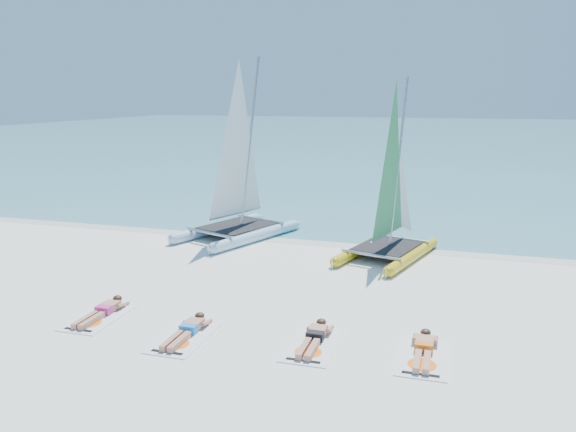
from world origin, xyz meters
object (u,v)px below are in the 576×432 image
(catamaran_yellow, at_px, (394,199))
(towel_d, at_px, (423,357))
(catamaran_blue, at_px, (238,183))
(sunbather_d, at_px, (424,348))
(towel_c, at_px, (312,345))
(towel_a, at_px, (98,318))
(sunbather_a, at_px, (103,310))
(sunbather_c, at_px, (315,337))
(sunbather_b, at_px, (188,330))
(towel_b, at_px, (184,338))

(catamaran_yellow, distance_m, towel_d, 7.79)
(catamaran_blue, xyz_separation_m, sunbather_d, (7.18, -8.00, -1.90))
(catamaran_yellow, bearing_deg, towel_c, -80.10)
(catamaran_yellow, xyz_separation_m, towel_a, (-6.03, -7.52, -1.86))
(sunbather_a, relative_size, sunbather_d, 1.00)
(catamaran_blue, distance_m, sunbather_a, 8.32)
(towel_c, xyz_separation_m, sunbather_c, (-0.00, 0.19, 0.11))
(catamaran_yellow, relative_size, sunbather_c, 3.43)
(sunbather_b, height_order, towel_c, sunbather_b)
(sunbather_a, bearing_deg, catamaran_yellow, 50.53)
(sunbather_a, bearing_deg, towel_a, -90.00)
(towel_a, distance_m, towel_c, 5.21)
(catamaran_blue, distance_m, sunbather_b, 9.00)
(sunbather_a, xyz_separation_m, towel_c, (5.21, -0.19, -0.11))
(towel_a, relative_size, sunbather_a, 1.07)
(towel_a, distance_m, sunbather_b, 2.46)
(sunbather_d, bearing_deg, sunbather_c, -177.61)
(sunbather_a, height_order, towel_b, sunbather_a)
(towel_b, xyz_separation_m, sunbather_d, (5.03, 0.72, 0.11))
(sunbather_a, bearing_deg, sunbather_c, -0.02)
(towel_c, bearing_deg, catamaran_blue, 120.68)
(towel_b, distance_m, towel_d, 5.05)
(catamaran_blue, relative_size, towel_b, 3.66)
(catamaran_blue, xyz_separation_m, sunbather_b, (2.15, -8.53, -1.90))
(sunbather_b, bearing_deg, towel_c, 5.04)
(towel_b, bearing_deg, sunbather_a, 165.59)
(catamaran_yellow, relative_size, sunbather_a, 3.43)
(towel_a, distance_m, towel_b, 2.49)
(sunbather_d, bearing_deg, sunbather_b, -173.98)
(catamaran_yellow, height_order, sunbather_a, catamaran_yellow)
(towel_a, xyz_separation_m, sunbather_c, (5.21, 0.19, 0.11))
(sunbather_b, xyz_separation_m, towel_d, (5.03, 0.34, -0.11))
(catamaran_blue, relative_size, catamaran_yellow, 1.14)
(catamaran_blue, relative_size, sunbather_d, 3.92)
(sunbather_a, distance_m, towel_c, 5.22)
(towel_b, distance_m, sunbather_d, 5.08)
(towel_b, xyz_separation_m, sunbather_c, (2.76, 0.63, 0.11))
(towel_b, relative_size, towel_c, 1.00)
(sunbather_a, distance_m, towel_d, 7.48)
(sunbather_a, height_order, sunbather_c, same)
(sunbather_a, xyz_separation_m, towel_b, (2.45, -0.63, -0.11))
(towel_c, bearing_deg, sunbather_a, 177.87)
(towel_a, distance_m, sunbather_d, 7.48)
(towel_b, height_order, sunbather_c, sunbather_c)
(catamaran_blue, height_order, sunbather_a, catamaran_blue)
(towel_a, xyz_separation_m, towel_d, (7.48, 0.09, 0.00))
(towel_d, bearing_deg, towel_c, -177.61)
(catamaran_yellow, height_order, towel_b, catamaran_yellow)
(sunbather_c, distance_m, sunbather_d, 2.27)
(towel_a, relative_size, sunbather_d, 1.07)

